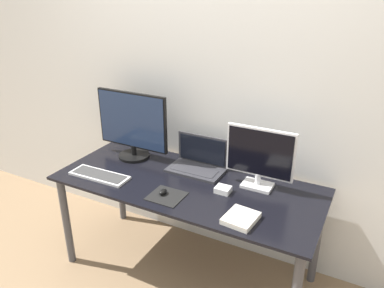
# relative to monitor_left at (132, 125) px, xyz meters

# --- Properties ---
(wall_back) EXTENTS (7.00, 0.05, 2.50)m
(wall_back) POSITION_rel_monitor_left_xyz_m (0.53, 0.27, 0.29)
(wall_back) COLOR silver
(wall_back) RESTS_ON ground_plane
(desk) EXTENTS (1.73, 0.73, 0.71)m
(desk) POSITION_rel_monitor_left_xyz_m (0.53, -0.17, -0.35)
(desk) COLOR black
(desk) RESTS_ON ground_plane
(monitor_left) EXTENTS (0.57, 0.23, 0.49)m
(monitor_left) POSITION_rel_monitor_left_xyz_m (0.00, 0.00, 0.00)
(monitor_left) COLOR black
(monitor_left) RESTS_ON desk
(monitor_right) EXTENTS (0.43, 0.13, 0.39)m
(monitor_right) POSITION_rel_monitor_left_xyz_m (0.95, 0.00, -0.04)
(monitor_right) COLOR silver
(monitor_right) RESTS_ON desk
(laptop) EXTENTS (0.38, 0.22, 0.23)m
(laptop) POSITION_rel_monitor_left_xyz_m (0.51, 0.04, -0.19)
(laptop) COLOR #333338
(laptop) RESTS_ON desk
(keyboard) EXTENTS (0.42, 0.15, 0.02)m
(keyboard) POSITION_rel_monitor_left_xyz_m (-0.02, -0.36, -0.24)
(keyboard) COLOR silver
(keyboard) RESTS_ON desk
(mousepad) EXTENTS (0.21, 0.19, 0.00)m
(mousepad) POSITION_rel_monitor_left_xyz_m (0.50, -0.37, -0.25)
(mousepad) COLOR black
(mousepad) RESTS_ON desk
(mouse) EXTENTS (0.04, 0.06, 0.03)m
(mouse) POSITION_rel_monitor_left_xyz_m (0.48, -0.36, -0.23)
(mouse) COLOR black
(mouse) RESTS_ON mousepad
(book) EXTENTS (0.18, 0.20, 0.03)m
(book) POSITION_rel_monitor_left_xyz_m (0.99, -0.40, -0.23)
(book) COLOR silver
(book) RESTS_ON desk
(power_brick) EXTENTS (0.09, 0.08, 0.04)m
(power_brick) POSITION_rel_monitor_left_xyz_m (0.79, -0.16, -0.23)
(power_brick) COLOR white
(power_brick) RESTS_ON desk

